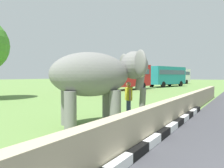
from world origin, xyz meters
TOP-DOWN VIEW (x-y plane):
  - striped_curb at (-0.35, 3.90)m, footprint 16.20×0.20m
  - barrier_parapet at (2.00, 4.20)m, footprint 28.00×0.36m
  - elephant at (2.21, 6.57)m, footprint 3.93×3.66m
  - person_handler at (3.92, 6.20)m, footprint 0.53×0.50m
  - bus_red at (19.33, 15.54)m, footprint 10.15×4.68m
  - bus_teal at (31.42, 13.32)m, footprint 8.83×4.72m
  - bus_white at (43.31, 15.21)m, footprint 9.98×5.01m
  - cow_near at (10.93, 11.88)m, footprint 1.87×1.25m
  - hill_east at (55.00, 36.13)m, footprint 32.99×26.39m

SIDE VIEW (x-z plane):
  - hill_east at x=55.00m, z-range -5.58..5.58m
  - striped_curb at x=-0.35m, z-range 0.00..0.24m
  - barrier_parapet at x=2.00m, z-range 0.00..1.00m
  - cow_near at x=10.93m, z-range 0.26..1.48m
  - person_handler at x=3.92m, z-range 0.10..1.75m
  - elephant at x=2.21m, z-range 0.46..3.40m
  - bus_teal at x=31.42m, z-range 0.33..3.83m
  - bus_white at x=43.31m, z-range 0.33..3.83m
  - bus_red at x=19.33m, z-range 0.33..3.83m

